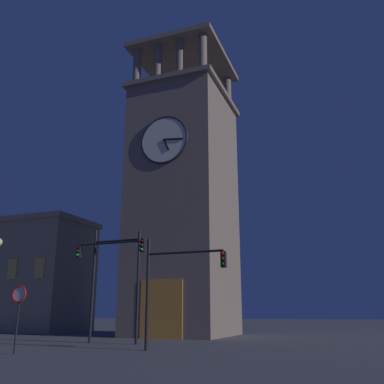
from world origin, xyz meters
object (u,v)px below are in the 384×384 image
(clocktower, at_px, (184,203))
(adjacent_wing_building, at_px, (1,276))
(traffic_signal_far, at_px, (118,269))
(traffic_signal_near, at_px, (108,269))
(traffic_signal_mid, at_px, (174,276))
(no_horn_sign, at_px, (19,300))

(clocktower, height_order, adjacent_wing_building, clocktower)
(traffic_signal_far, bearing_deg, traffic_signal_near, -11.68)
(traffic_signal_near, height_order, traffic_signal_mid, traffic_signal_near)
(traffic_signal_near, distance_m, traffic_signal_mid, 7.04)
(traffic_signal_near, bearing_deg, clocktower, -97.89)
(clocktower, relative_size, traffic_signal_near, 3.99)
(traffic_signal_mid, relative_size, traffic_signal_far, 0.82)
(adjacent_wing_building, xyz_separation_m, traffic_signal_far, (-20.29, 11.45, -1.03))
(traffic_signal_far, bearing_deg, clocktower, -92.82)
(traffic_signal_near, bearing_deg, traffic_signal_far, 168.32)
(clocktower, distance_m, traffic_signal_mid, 15.52)
(clocktower, xyz_separation_m, traffic_signal_near, (1.29, 9.29, -6.28))
(clocktower, xyz_separation_m, traffic_signal_mid, (-4.66, 12.95, -7.17))
(traffic_signal_mid, distance_m, no_horn_sign, 7.07)
(no_horn_sign, bearing_deg, traffic_signal_near, -89.82)
(adjacent_wing_building, bearing_deg, no_horn_sign, 136.31)
(clocktower, distance_m, traffic_signal_far, 11.39)
(traffic_signal_mid, height_order, no_horn_sign, traffic_signal_mid)
(no_horn_sign, bearing_deg, clocktower, -94.35)
(clocktower, height_order, no_horn_sign, clocktower)
(adjacent_wing_building, distance_m, no_horn_sign, 27.12)
(adjacent_wing_building, relative_size, no_horn_sign, 6.42)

